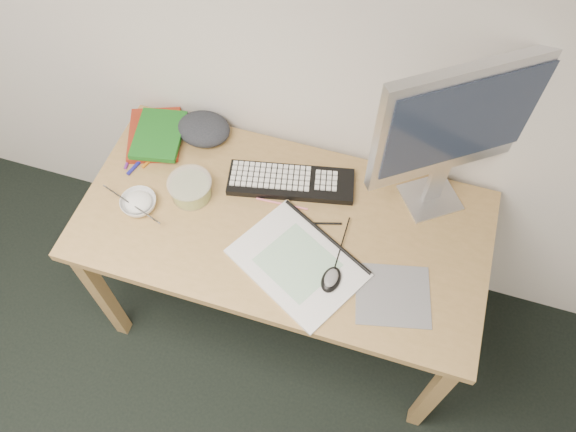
# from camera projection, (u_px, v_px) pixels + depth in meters

# --- Properties ---
(desk) EXTENTS (1.40, 0.70, 0.75)m
(desk) POSITION_uv_depth(u_px,v_px,m) (283.00, 235.00, 1.98)
(desk) COLOR tan
(desk) RESTS_ON ground
(mousepad) EXTENTS (0.28, 0.26, 0.00)m
(mousepad) POSITION_uv_depth(u_px,v_px,m) (393.00, 295.00, 1.77)
(mousepad) COLOR slate
(mousepad) RESTS_ON desk
(sketchpad) EXTENTS (0.49, 0.45, 0.01)m
(sketchpad) POSITION_uv_depth(u_px,v_px,m) (297.00, 263.00, 1.83)
(sketchpad) COLOR white
(sketchpad) RESTS_ON desk
(keyboard) EXTENTS (0.46, 0.23, 0.03)m
(keyboard) POSITION_uv_depth(u_px,v_px,m) (291.00, 182.00, 1.99)
(keyboard) COLOR black
(keyboard) RESTS_ON desk
(monitor) EXTENTS (0.45, 0.34, 0.62)m
(monitor) POSITION_uv_depth(u_px,v_px,m) (458.00, 125.00, 1.64)
(monitor) COLOR silver
(monitor) RESTS_ON desk
(mouse) EXTENTS (0.07, 0.10, 0.03)m
(mouse) POSITION_uv_depth(u_px,v_px,m) (331.00, 278.00, 1.77)
(mouse) COLOR black
(mouse) RESTS_ON sketchpad
(rice_bowl) EXTENTS (0.14, 0.14, 0.04)m
(rice_bowl) POSITION_uv_depth(u_px,v_px,m) (139.00, 203.00, 1.93)
(rice_bowl) COLOR white
(rice_bowl) RESTS_ON desk
(chopsticks) EXTENTS (0.25, 0.10, 0.02)m
(chopsticks) POSITION_uv_depth(u_px,v_px,m) (131.00, 204.00, 1.90)
(chopsticks) COLOR silver
(chopsticks) RESTS_ON rice_bowl
(fruit_tub) EXTENTS (0.16, 0.16, 0.07)m
(fruit_tub) POSITION_uv_depth(u_px,v_px,m) (191.00, 188.00, 1.94)
(fruit_tub) COLOR gold
(fruit_tub) RESTS_ON desk
(book_red) EXTENTS (0.26, 0.30, 0.02)m
(book_red) POSITION_uv_depth(u_px,v_px,m) (154.00, 135.00, 2.10)
(book_red) COLOR maroon
(book_red) RESTS_ON desk
(book_green) EXTENTS (0.21, 0.26, 0.02)m
(book_green) POSITION_uv_depth(u_px,v_px,m) (159.00, 135.00, 2.07)
(book_green) COLOR #18631A
(book_green) RESTS_ON book_red
(cloth_lump) EXTENTS (0.18, 0.16, 0.07)m
(cloth_lump) POSITION_uv_depth(u_px,v_px,m) (204.00, 129.00, 2.09)
(cloth_lump) COLOR #26292E
(cloth_lump) RESTS_ON desk
(pencil_pink) EXTENTS (0.19, 0.02, 0.01)m
(pencil_pink) POSITION_uv_depth(u_px,v_px,m) (282.00, 204.00, 1.95)
(pencil_pink) COLOR pink
(pencil_pink) RESTS_ON desk
(pencil_tan) EXTENTS (0.15, 0.10, 0.01)m
(pencil_tan) POSITION_uv_depth(u_px,v_px,m) (289.00, 201.00, 1.96)
(pencil_tan) COLOR tan
(pencil_tan) RESTS_ON desk
(pencil_black) EXTENTS (0.19, 0.06, 0.01)m
(pencil_black) POSITION_uv_depth(u_px,v_px,m) (313.00, 223.00, 1.91)
(pencil_black) COLOR black
(pencil_black) RESTS_ON desk
(marker_blue) EXTENTS (0.05, 0.14, 0.01)m
(marker_blue) POSITION_uv_depth(u_px,v_px,m) (140.00, 161.00, 2.05)
(marker_blue) COLOR #1C1B94
(marker_blue) RESTS_ON desk
(marker_orange) EXTENTS (0.06, 0.13, 0.01)m
(marker_orange) POSITION_uv_depth(u_px,v_px,m) (155.00, 156.00, 2.06)
(marker_orange) COLOR orange
(marker_orange) RESTS_ON desk
(marker_purple) EXTENTS (0.03, 0.12, 0.01)m
(marker_purple) POSITION_uv_depth(u_px,v_px,m) (130.00, 155.00, 2.06)
(marker_purple) COLOR #6A268E
(marker_purple) RESTS_ON desk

